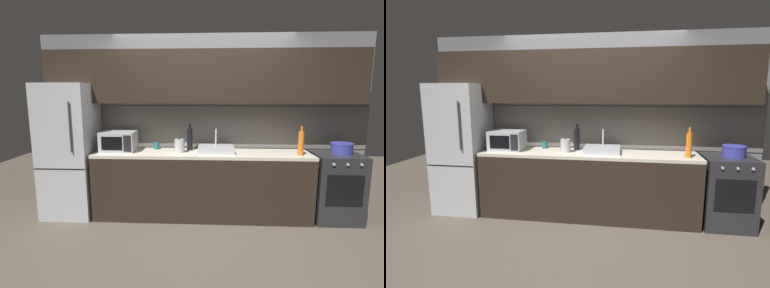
# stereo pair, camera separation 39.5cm
# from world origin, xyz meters

# --- Properties ---
(ground_plane) EXTENTS (10.00, 10.00, 0.00)m
(ground_plane) POSITION_xyz_m (0.00, 0.00, 0.00)
(ground_plane) COLOR #4C4238
(back_wall) EXTENTS (4.62, 0.44, 2.50)m
(back_wall) POSITION_xyz_m (0.00, 1.20, 1.55)
(back_wall) COLOR slate
(back_wall) RESTS_ON ground
(counter_run) EXTENTS (2.88, 0.60, 0.90)m
(counter_run) POSITION_xyz_m (0.00, 0.90, 0.45)
(counter_run) COLOR black
(counter_run) RESTS_ON ground
(refrigerator) EXTENTS (0.68, 0.69, 1.81)m
(refrigerator) POSITION_xyz_m (-1.82, 0.90, 0.91)
(refrigerator) COLOR #ADAFB5
(refrigerator) RESTS_ON ground
(oven_range) EXTENTS (0.60, 0.62, 0.90)m
(oven_range) POSITION_xyz_m (1.78, 0.90, 0.45)
(oven_range) COLOR #232326
(oven_range) RESTS_ON ground
(microwave) EXTENTS (0.46, 0.35, 0.27)m
(microwave) POSITION_xyz_m (-1.14, 0.92, 1.04)
(microwave) COLOR #A8AAAF
(microwave) RESTS_ON counter_run
(sink_basin) EXTENTS (0.48, 0.38, 0.30)m
(sink_basin) POSITION_xyz_m (0.19, 0.93, 0.94)
(sink_basin) COLOR #ADAFB5
(sink_basin) RESTS_ON counter_run
(kettle) EXTENTS (0.17, 0.13, 0.20)m
(kettle) POSITION_xyz_m (-0.30, 0.87, 0.99)
(kettle) COLOR #B7BABF
(kettle) RESTS_ON counter_run
(wine_bottle_orange) EXTENTS (0.07, 0.07, 0.38)m
(wine_bottle_orange) POSITION_xyz_m (1.26, 0.78, 1.06)
(wine_bottle_orange) COLOR orange
(wine_bottle_orange) RESTS_ON counter_run
(wine_bottle_dark) EXTENTS (0.08, 0.08, 0.37)m
(wine_bottle_dark) POSITION_xyz_m (-0.17, 1.05, 1.06)
(wine_bottle_dark) COLOR black
(wine_bottle_dark) RESTS_ON counter_run
(mug_teal) EXTENTS (0.08, 0.08, 0.09)m
(mug_teal) POSITION_xyz_m (-0.65, 1.09, 0.95)
(mug_teal) COLOR #19666B
(mug_teal) RESTS_ON counter_run
(cooking_pot) EXTENTS (0.28, 0.28, 0.14)m
(cooking_pot) POSITION_xyz_m (1.83, 0.90, 0.97)
(cooking_pot) COLOR #333899
(cooking_pot) RESTS_ON oven_range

